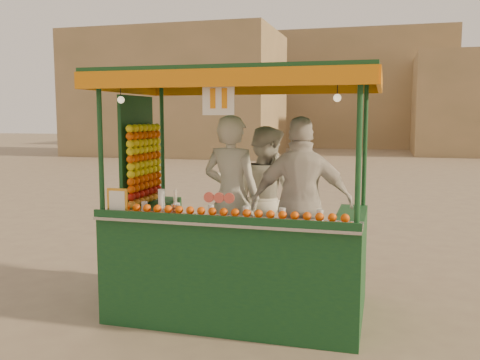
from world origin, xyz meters
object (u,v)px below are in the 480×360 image
(vendor_left, at_px, (231,197))
(vendor_right, at_px, (302,204))
(juice_cart, at_px, (232,237))
(vendor_middle, at_px, (266,199))

(vendor_left, bearing_deg, vendor_right, 176.43)
(juice_cart, bearing_deg, vendor_left, 107.71)
(vendor_right, bearing_deg, vendor_middle, -60.30)
(vendor_middle, xyz_separation_m, vendor_right, (0.47, -0.53, 0.05))
(vendor_left, xyz_separation_m, vendor_middle, (0.28, 0.35, -0.06))
(vendor_middle, bearing_deg, juice_cart, 106.21)
(vendor_left, xyz_separation_m, vendor_right, (0.75, -0.18, -0.01))
(vendor_left, height_order, vendor_middle, vendor_left)
(juice_cart, relative_size, vendor_right, 1.56)
(vendor_left, distance_m, vendor_right, 0.77)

